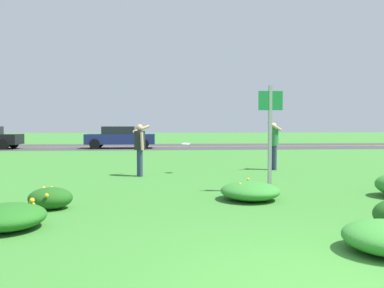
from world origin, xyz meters
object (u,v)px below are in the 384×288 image
at_px(person_thrower_dark_shirt, 140,145).
at_px(sign_post_near_path, 270,128).
at_px(person_catcher_green_shirt, 273,142).
at_px(frisbee_white, 186,144).
at_px(car_navy_center_left, 120,137).

bearing_deg(person_thrower_dark_shirt, sign_post_near_path, -46.92).
relative_size(person_catcher_green_shirt, frisbee_white, 6.27).
distance_m(person_catcher_green_shirt, car_navy_center_left, 14.84).
xyz_separation_m(person_thrower_dark_shirt, car_navy_center_left, (-2.00, 14.71, -0.22)).
bearing_deg(person_catcher_green_shirt, person_thrower_dark_shirt, -162.87).
bearing_deg(sign_post_near_path, person_thrower_dark_shirt, 133.08).
xyz_separation_m(sign_post_near_path, person_thrower_dark_shirt, (-3.15, 3.37, -0.56)).
bearing_deg(frisbee_white, person_catcher_green_shirt, 14.82).
bearing_deg(sign_post_near_path, person_catcher_green_shirt, 73.34).
relative_size(person_thrower_dark_shirt, person_catcher_green_shirt, 0.94).
bearing_deg(person_thrower_dark_shirt, person_catcher_green_shirt, 17.13).
relative_size(person_catcher_green_shirt, car_navy_center_left, 0.38).
height_order(sign_post_near_path, car_navy_center_left, sign_post_near_path).
bearing_deg(person_catcher_green_shirt, car_navy_center_left, 116.32).
bearing_deg(car_navy_center_left, frisbee_white, -76.28).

